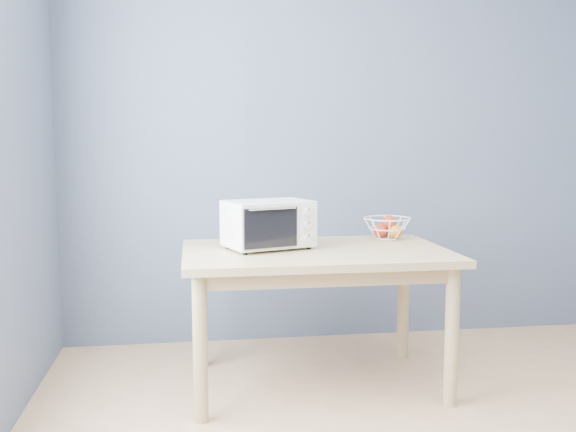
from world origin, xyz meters
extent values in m
cube|color=#505C6F|center=(0.00, 2.25, 1.30)|extent=(4.00, 0.01, 2.60)
cube|color=tan|center=(-0.51, 1.38, 0.73)|extent=(1.40, 0.90, 0.04)
cylinder|color=tan|center=(-1.13, 1.01, 0.35)|extent=(0.07, 0.07, 0.71)
cylinder|color=tan|center=(0.11, 1.01, 0.35)|extent=(0.07, 0.07, 0.71)
cylinder|color=tan|center=(-1.13, 1.75, 0.35)|extent=(0.07, 0.07, 0.71)
cylinder|color=tan|center=(0.11, 1.75, 0.35)|extent=(0.07, 0.07, 0.71)
cube|color=silver|center=(-0.76, 1.44, 0.89)|extent=(0.51, 0.42, 0.24)
cube|color=black|center=(-0.82, 1.42, 0.88)|extent=(0.35, 0.33, 0.19)
cube|color=black|center=(-0.77, 1.27, 0.88)|extent=(0.28, 0.11, 0.21)
cylinder|color=silver|center=(-0.76, 1.26, 0.98)|extent=(0.25, 0.10, 0.01)
cube|color=silver|center=(-0.57, 1.35, 0.89)|extent=(0.12, 0.05, 0.22)
cylinder|color=black|center=(-0.90, 1.27, 0.76)|extent=(0.02, 0.02, 0.01)
cylinder|color=black|center=(-0.55, 1.39, 0.76)|extent=(0.02, 0.02, 0.01)
cylinder|color=black|center=(-0.97, 1.48, 0.76)|extent=(0.02, 0.02, 0.01)
cylinder|color=black|center=(-0.62, 1.60, 0.76)|extent=(0.02, 0.02, 0.01)
cylinder|color=silver|center=(-0.56, 1.34, 0.96)|extent=(0.05, 0.03, 0.04)
cylinder|color=silver|center=(-0.56, 1.34, 0.89)|extent=(0.05, 0.03, 0.04)
cylinder|color=silver|center=(-0.56, 1.34, 0.82)|extent=(0.05, 0.03, 0.04)
torus|color=silver|center=(-0.03, 1.66, 0.88)|extent=(0.32, 0.32, 0.01)
torus|color=silver|center=(-0.03, 1.66, 0.82)|extent=(0.25, 0.25, 0.01)
torus|color=silver|center=(-0.03, 1.66, 0.76)|extent=(0.15, 0.15, 0.01)
sphere|color=red|center=(-0.07, 1.67, 0.80)|extent=(0.09, 0.09, 0.09)
sphere|color=orange|center=(0.01, 1.64, 0.80)|extent=(0.08, 0.08, 0.08)
sphere|color=#FCBF62|center=(-0.03, 1.71, 0.80)|extent=(0.08, 0.08, 0.08)
sphere|color=red|center=(-0.02, 1.65, 0.85)|extent=(0.08, 0.08, 0.08)
camera|label=1|loc=(-1.16, -1.93, 1.31)|focal=40.00mm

